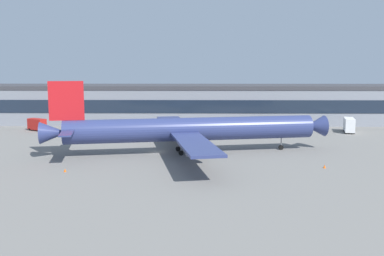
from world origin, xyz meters
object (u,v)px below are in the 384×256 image
at_px(catering_truck, 349,125).
at_px(traffic_cone_0, 65,170).
at_px(pushback_tractor, 168,128).
at_px(crew_van, 231,127).
at_px(baggage_tug, 90,127).
at_px(airliner, 188,129).
at_px(traffic_cone_1, 325,166).
at_px(fuel_truck, 272,124).
at_px(stair_truck, 37,124).

height_order(catering_truck, traffic_cone_0, catering_truck).
distance_m(pushback_tractor, traffic_cone_0, 50.97).
relative_size(crew_van, pushback_tractor, 1.07).
bearing_deg(catering_truck, pushback_tractor, 179.43).
bearing_deg(baggage_tug, crew_van, -3.77).
distance_m(baggage_tug, crew_van, 41.74).
bearing_deg(airliner, traffic_cone_1, -28.01).
height_order(baggage_tug, crew_van, crew_van).
distance_m(catering_truck, traffic_cone_1, 48.59).
bearing_deg(catering_truck, traffic_cone_0, -144.66).
distance_m(airliner, pushback_tractor, 31.93).
bearing_deg(catering_truck, airliner, -146.41).
distance_m(fuel_truck, crew_van, 12.86).
distance_m(stair_truck, baggage_tug, 15.64).
height_order(baggage_tug, traffic_cone_1, baggage_tug).
bearing_deg(fuel_truck, traffic_cone_1, -87.64).
bearing_deg(stair_truck, crew_van, -1.76).
height_order(catering_truck, traffic_cone_1, catering_truck).
relative_size(fuel_truck, baggage_tug, 2.15).
bearing_deg(pushback_tractor, catering_truck, -0.57).
height_order(airliner, stair_truck, airliner).
bearing_deg(traffic_cone_0, stair_truck, 115.05).
bearing_deg(catering_truck, traffic_cone_1, -113.86).
xyz_separation_m(fuel_truck, pushback_tractor, (-30.73, -3.23, -0.83)).
height_order(pushback_tractor, traffic_cone_0, pushback_tractor).
bearing_deg(stair_truck, traffic_cone_1, -33.11).
bearing_deg(airliner, crew_van, 69.21).
height_order(stair_truck, pushback_tractor, stair_truck).
xyz_separation_m(airliner, crew_van, (11.78, 31.04, -3.83)).
relative_size(airliner, baggage_tug, 15.31).
bearing_deg(catering_truck, stair_truck, 178.53).
xyz_separation_m(catering_truck, traffic_cone_0, (-67.76, -48.06, -1.98)).
relative_size(fuel_truck, stair_truck, 1.39).
height_order(stair_truck, catering_truck, catering_truck).
bearing_deg(stair_truck, fuel_truck, 1.16).
relative_size(stair_truck, catering_truck, 0.84).
distance_m(airliner, traffic_cone_1, 30.11).
distance_m(crew_van, traffic_cone_1, 47.26).
distance_m(airliner, fuel_truck, 42.06).
xyz_separation_m(airliner, traffic_cone_0, (-21.90, -17.60, -4.98)).
distance_m(fuel_truck, baggage_tug, 54.11).
xyz_separation_m(fuel_truck, baggage_tug, (-54.11, -0.43, -0.80)).
bearing_deg(catering_truck, crew_van, 179.02).
bearing_deg(airliner, pushback_tractor, 101.83).
bearing_deg(pushback_tractor, traffic_cone_1, -53.94).
xyz_separation_m(stair_truck, traffic_cone_0, (23.55, -50.40, -1.67)).
height_order(baggage_tug, pushback_tractor, baggage_tug).
relative_size(airliner, crew_van, 11.40).
height_order(stair_truck, baggage_tug, stair_truck).
xyz_separation_m(fuel_truck, stair_truck, (-69.69, -1.41, 0.10)).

